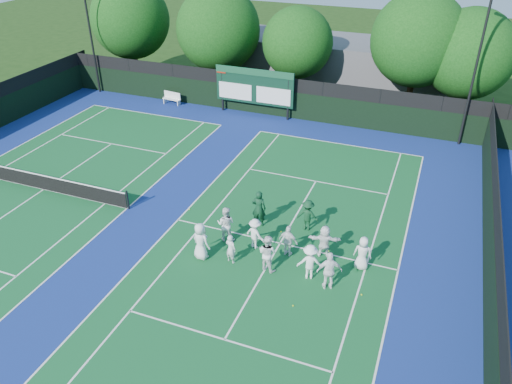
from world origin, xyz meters
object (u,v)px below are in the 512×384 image
(scoreboard, at_px, (254,87))
(bench, at_px, (172,98))
(coach_left, at_px, (259,208))
(tennis_net, at_px, (42,182))

(scoreboard, xyz_separation_m, bench, (-6.88, -0.22, -1.67))
(coach_left, bearing_deg, bench, -53.91)
(tennis_net, relative_size, bench, 7.16)
(scoreboard, height_order, tennis_net, scoreboard)
(tennis_net, distance_m, coach_left, 12.56)
(scoreboard, bearing_deg, bench, -178.21)
(scoreboard, distance_m, bench, 7.08)
(tennis_net, bearing_deg, scoreboard, 64.40)
(scoreboard, xyz_separation_m, tennis_net, (-6.99, -14.59, -1.70))
(tennis_net, xyz_separation_m, bench, (0.11, 14.37, 0.03))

